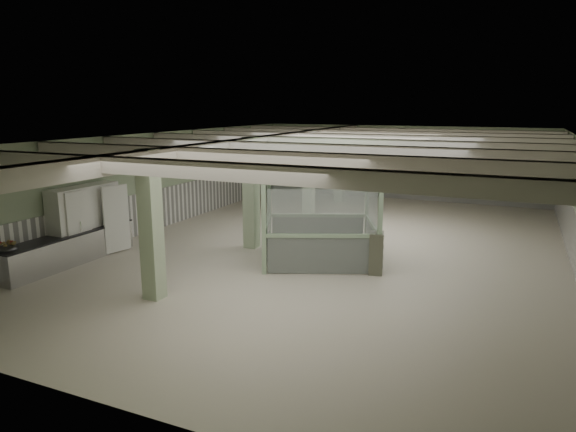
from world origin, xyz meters
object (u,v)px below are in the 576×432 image
at_px(prep_counter, 69,249).
at_px(filing_cabinet, 376,253).
at_px(walkin_cooler, 86,222).
at_px(guard_booth, 320,200).

height_order(prep_counter, filing_cabinet, filing_cabinet).
bearing_deg(prep_counter, walkin_cooler, 95.96).
bearing_deg(walkin_cooler, filing_cabinet, 13.39).
height_order(walkin_cooler, filing_cabinet, walkin_cooler).
height_order(guard_booth, filing_cabinet, guard_booth).
xyz_separation_m(prep_counter, walkin_cooler, (-0.08, 0.80, 0.64)).
height_order(walkin_cooler, guard_booth, guard_booth).
xyz_separation_m(guard_booth, filing_cabinet, (1.87, -0.49, -1.26)).
xyz_separation_m(walkin_cooler, guard_booth, (6.67, 2.53, 0.74)).
relative_size(prep_counter, guard_booth, 1.08).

